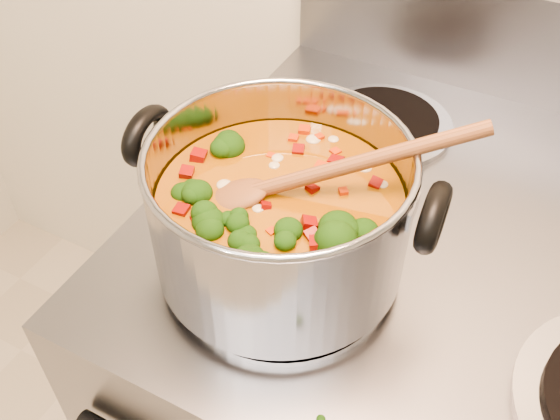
% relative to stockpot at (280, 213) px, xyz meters
% --- Properties ---
extents(stockpot, '(0.33, 0.27, 0.16)m').
position_rel_stockpot_xyz_m(stockpot, '(0.00, 0.00, 0.00)').
color(stockpot, '#93939A').
rests_on(stockpot, electric_range).
extents(wooden_spoon, '(0.26, 0.17, 0.11)m').
position_rel_stockpot_xyz_m(wooden_spoon, '(0.02, 0.01, 0.05)').
color(wooden_spoon, brown).
rests_on(wooden_spoon, stockpot).
extents(cooktop_crumbs, '(0.01, 0.20, 0.01)m').
position_rel_stockpot_xyz_m(cooktop_crumbs, '(0.14, 0.00, -0.08)').
color(cooktop_crumbs, black).
rests_on(cooktop_crumbs, electric_range).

